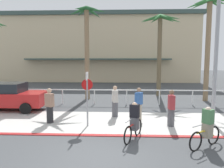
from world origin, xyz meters
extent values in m
plane|color=#424447|center=(0.00, 10.00, 0.00)|extent=(80.00, 80.00, 0.00)
cube|color=beige|center=(0.00, 4.20, 0.01)|extent=(44.00, 4.00, 0.02)
cube|color=maroon|center=(0.00, 2.20, 0.01)|extent=(44.00, 0.24, 0.03)
cube|color=beige|center=(-2.33, 26.63, 4.25)|extent=(25.96, 9.26, 8.51)
cube|color=#384C47|center=(-2.33, 26.63, 8.76)|extent=(26.56, 9.86, 0.50)
cube|color=#384C47|center=(-2.33, 21.50, 3.00)|extent=(18.17, 1.20, 0.16)
cylinder|color=white|center=(0.00, 8.50, 1.00)|extent=(20.02, 0.08, 0.08)
cylinder|color=white|center=(-7.79, 8.50, 0.50)|extent=(0.08, 0.08, 1.00)
cylinder|color=white|center=(-5.56, 8.50, 0.50)|extent=(0.08, 0.08, 1.00)
cylinder|color=white|center=(-3.34, 8.50, 0.50)|extent=(0.08, 0.08, 1.00)
cylinder|color=white|center=(-1.11, 8.50, 0.50)|extent=(0.08, 0.08, 1.00)
cylinder|color=white|center=(1.11, 8.50, 0.50)|extent=(0.08, 0.08, 1.00)
cylinder|color=white|center=(3.34, 8.50, 0.50)|extent=(0.08, 0.08, 1.00)
cylinder|color=white|center=(5.56, 8.50, 0.50)|extent=(0.08, 0.08, 1.00)
cylinder|color=gray|center=(-0.83, 3.48, 1.10)|extent=(0.08, 0.08, 2.20)
cube|color=white|center=(-0.83, 3.48, 2.38)|extent=(0.04, 0.56, 0.36)
cylinder|color=red|center=(-0.83, 3.48, 1.98)|extent=(0.52, 0.03, 0.52)
cylinder|color=#9EA0A5|center=(5.21, 4.10, 3.75)|extent=(0.18, 0.18, 7.50)
cylinder|color=#846B4C|center=(-1.89, 10.44, 3.44)|extent=(0.36, 0.36, 6.89)
cone|color=#235B2D|center=(-1.16, 10.44, 6.72)|extent=(1.55, 0.32, 0.65)
cone|color=#235B2D|center=(-1.43, 11.25, 6.64)|extent=(1.25, 1.85, 0.80)
cone|color=#235B2D|center=(-2.37, 11.25, 6.74)|extent=(1.24, 1.84, 0.60)
cone|color=#235B2D|center=(-2.56, 10.44, 6.62)|extent=(1.45, 0.32, 0.82)
cone|color=#235B2D|center=(-2.23, 9.86, 6.73)|extent=(0.98, 1.37, 0.62)
cone|color=#235B2D|center=(-1.44, 9.65, 6.69)|extent=(1.22, 1.79, 0.70)
cylinder|color=brown|center=(3.86, 12.21, 3.29)|extent=(0.36, 0.36, 6.57)
cone|color=#2D6B33|center=(4.69, 12.21, 6.31)|extent=(1.76, 0.32, 0.83)
cone|color=#2D6B33|center=(4.55, 12.79, 6.41)|extent=(1.63, 1.44, 0.65)
cone|color=#2D6B33|center=(3.99, 12.94, 6.30)|extent=(0.59, 1.62, 0.84)
cone|color=#2D6B33|center=(3.54, 12.76, 6.37)|extent=(0.96, 1.35, 0.71)
cone|color=#2D6B33|center=(3.10, 12.49, 6.35)|extent=(1.72, 0.89, 0.75)
cone|color=#2D6B33|center=(3.06, 11.92, 6.31)|extent=(1.79, 0.91, 0.83)
cone|color=#2D6B33|center=(3.48, 11.54, 6.30)|extent=(1.10, 1.59, 0.85)
cone|color=#2D6B33|center=(4.02, 11.31, 6.35)|extent=(0.65, 1.93, 0.76)
cone|color=#2D6B33|center=(4.53, 11.65, 6.35)|extent=(1.60, 1.41, 0.75)
cylinder|color=#846B4C|center=(7.00, 10.10, 3.66)|extent=(0.36, 0.36, 7.33)
cone|color=#387F3D|center=(7.60, 10.10, 7.13)|extent=(1.30, 0.32, 0.70)
cone|color=#387F3D|center=(7.51, 10.53, 7.13)|extent=(1.29, 1.16, 0.71)
cone|color=#387F3D|center=(7.12, 10.77, 7.06)|extent=(0.57, 1.52, 0.84)
cone|color=#387F3D|center=(6.56, 10.85, 7.15)|extent=(1.18, 1.73, 0.68)
cone|color=#387F3D|center=(6.22, 10.38, 7.07)|extent=(1.77, 0.90, 0.83)
cone|color=#387F3D|center=(6.37, 9.87, 7.12)|extent=(1.46, 0.79, 0.72)
cone|color=#387F3D|center=(6.64, 9.47, 7.10)|extent=(1.05, 1.50, 0.76)
cone|color=#387F3D|center=(7.49, 9.69, 7.17)|extent=(1.25, 1.12, 0.64)
cube|color=red|center=(-6.11, 6.46, 0.73)|extent=(4.40, 1.80, 0.80)
cube|color=#1E2328|center=(-6.36, 6.46, 1.41)|extent=(2.29, 1.58, 0.56)
cylinder|color=black|center=(-4.70, 7.36, 0.33)|extent=(0.66, 0.22, 0.66)
cylinder|color=black|center=(-4.70, 5.56, 0.33)|extent=(0.66, 0.22, 0.66)
torus|color=black|center=(1.02, 1.34, 0.33)|extent=(0.35, 0.68, 0.72)
torus|color=black|center=(1.47, 2.34, 0.33)|extent=(0.35, 0.68, 0.72)
cylinder|color=red|center=(1.33, 2.03, 0.48)|extent=(0.33, 0.65, 0.35)
cylinder|color=red|center=(1.12, 1.56, 0.62)|extent=(0.20, 0.37, 0.07)
cylinder|color=red|center=(1.29, 1.95, 0.55)|extent=(0.05, 0.05, 0.44)
cylinder|color=silver|center=(1.04, 1.38, 0.88)|extent=(0.24, 0.47, 0.04)
cube|color=#4C4C51|center=(1.29, 1.95, 0.61)|extent=(0.39, 0.41, 0.52)
cube|color=black|center=(1.29, 1.95, 1.13)|extent=(0.42, 0.38, 0.52)
sphere|color=#D6A884|center=(1.29, 1.95, 1.36)|extent=(0.22, 0.22, 0.22)
torus|color=black|center=(3.36, 0.82, 0.33)|extent=(0.61, 0.48, 0.72)
torus|color=black|center=(4.23, 1.48, 0.33)|extent=(0.61, 0.48, 0.72)
cylinder|color=gold|center=(3.97, 1.28, 0.48)|extent=(0.58, 0.46, 0.35)
cylinder|color=gold|center=(3.55, 0.96, 0.62)|extent=(0.33, 0.27, 0.07)
cylinder|color=gold|center=(3.89, 1.22, 0.55)|extent=(0.05, 0.05, 0.44)
cylinder|color=silver|center=(3.40, 0.85, 0.88)|extent=(0.42, 0.33, 0.04)
cube|color=gray|center=(3.89, 1.22, 0.61)|extent=(0.42, 0.42, 0.52)
cube|color=#4C7F51|center=(3.89, 1.22, 1.13)|extent=(0.41, 0.43, 0.52)
sphere|color=beige|center=(3.89, 1.22, 1.36)|extent=(0.22, 0.22, 0.22)
cylinder|color=#4C4C51|center=(0.41, 5.20, 0.41)|extent=(0.39, 0.39, 0.82)
cube|color=#B7B2A8|center=(0.41, 5.20, 1.14)|extent=(0.35, 0.45, 0.64)
sphere|color=#D6A884|center=(0.41, 5.20, 1.60)|extent=(0.23, 0.23, 0.23)
cylinder|color=gray|center=(1.66, 4.72, 0.40)|extent=(0.45, 0.45, 0.81)
cube|color=#2D5699|center=(1.66, 4.72, 1.12)|extent=(0.44, 0.48, 0.62)
sphere|color=#9E7556|center=(1.66, 4.72, 1.57)|extent=(0.22, 0.22, 0.22)
cylinder|color=#4C4C51|center=(3.09, 3.60, 0.42)|extent=(0.33, 0.33, 0.84)
cube|color=#A33338|center=(3.09, 3.60, 1.16)|extent=(0.27, 0.41, 0.64)
sphere|color=brown|center=(3.09, 3.60, 1.63)|extent=(0.23, 0.23, 0.23)
cylinder|color=#232326|center=(-2.76, 3.89, 0.42)|extent=(0.43, 0.43, 0.83)
cube|color=#93705B|center=(-2.76, 3.89, 1.15)|extent=(0.48, 0.42, 0.64)
sphere|color=#D6A884|center=(-2.76, 3.89, 1.62)|extent=(0.23, 0.23, 0.23)
camera|label=1|loc=(0.80, -6.89, 3.24)|focal=36.42mm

